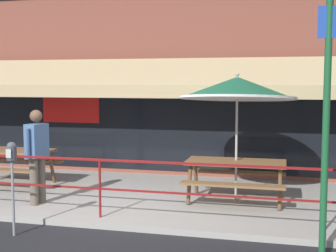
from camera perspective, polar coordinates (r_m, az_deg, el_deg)
ground_plane at (r=7.63m, az=-9.11°, el=-12.27°), size 120.00×120.00×0.00m
patio_deck at (r=9.42m, az=-4.31°, el=-8.48°), size 15.00×4.00×0.10m
restaurant_building at (r=11.35m, az=-0.85°, el=11.85°), size 15.00×1.60×7.21m
patio_railing at (r=7.70m, az=-8.32°, el=-5.95°), size 13.84×0.04×0.97m
picnic_table_left at (r=10.57m, az=-18.68°, el=-3.59°), size 1.80×1.42×0.76m
picnic_table_centre at (r=8.69m, az=8.24°, el=-5.26°), size 1.80×1.42×0.76m
patio_umbrella_centre at (r=8.63m, az=8.43°, el=4.50°), size 2.14×2.14×2.38m
pedestrian_walking at (r=8.73m, az=-15.69°, el=-3.03°), size 0.31×0.61×1.71m
parking_meter_near at (r=7.32m, az=-18.51°, el=-3.98°), size 0.15×0.16×1.42m
street_sign_pole at (r=6.25m, az=18.82°, el=3.91°), size 0.28×0.09×4.24m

